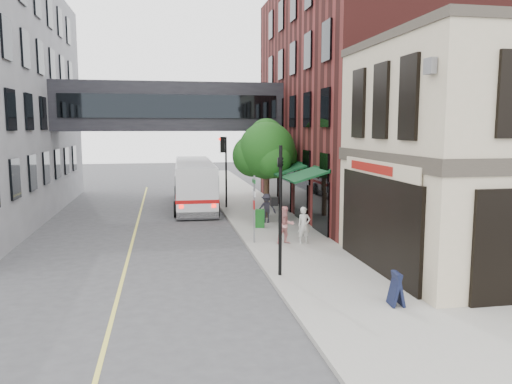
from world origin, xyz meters
name	(u,v)px	position (x,y,z in m)	size (l,w,h in m)	color
ground	(282,299)	(0.00, 0.00, 0.00)	(120.00, 120.00, 0.00)	#38383A
sidewalk_main	(260,216)	(2.00, 14.00, 0.07)	(4.00, 60.00, 0.15)	gray
corner_building	(507,156)	(8.97, 2.00, 4.21)	(10.19, 8.12, 8.45)	#BDB291
brick_building	(383,99)	(9.98, 15.00, 6.99)	(13.76, 18.00, 14.00)	#491916
skyway_bridge	(170,107)	(-3.00, 18.00, 6.50)	(14.00, 3.18, 3.00)	black
traffic_signal_near	(280,194)	(0.37, 2.00, 2.98)	(0.44, 0.22, 4.60)	black
traffic_signal_far	(224,158)	(0.26, 17.00, 3.34)	(0.53, 0.28, 4.50)	black
street_sign_pole	(254,203)	(0.39, 7.00, 1.93)	(0.08, 0.75, 3.00)	gray
street_tree	(266,151)	(2.19, 13.22, 3.91)	(3.80, 3.20, 5.60)	#382619
lane_marking	(134,236)	(-5.00, 10.00, 0.01)	(0.12, 40.00, 0.01)	#D8CC4C
bus	(194,181)	(-1.52, 18.77, 1.66)	(2.92, 11.06, 2.96)	silver
pedestrian_a	(304,225)	(2.54, 6.46, 0.96)	(0.59, 0.39, 1.62)	beige
pedestrian_b	(285,225)	(1.71, 6.53, 0.98)	(0.81, 0.63, 1.66)	#DB8E8D
pedestrian_c	(267,208)	(1.89, 11.49, 0.93)	(1.01, 0.58, 1.57)	black
newspaper_box	(260,218)	(1.29, 10.28, 0.61)	(0.46, 0.41, 0.92)	#145719
sandwich_board	(396,289)	(3.02, -1.50, 0.64)	(0.35, 0.55, 0.98)	black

